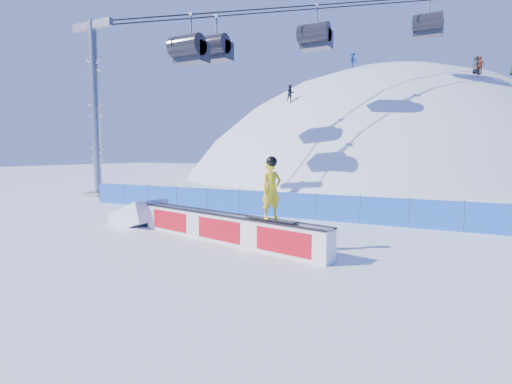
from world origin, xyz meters
The scene contains 7 objects.
ground centered at (0.00, 0.00, 0.00)m, with size 160.00×160.00×0.00m, color white.
snow_hill centered at (0.00, 42.00, -18.00)m, with size 64.00×64.00×64.00m.
safety_fence centered at (0.00, 4.50, 0.60)m, with size 22.05×0.05×1.30m.
rail_box centered at (1.72, -1.29, 0.50)m, with size 8.32×2.59×1.01m.
snow_ramp centered at (-3.39, -0.03, 0.00)m, with size 2.35×1.57×0.88m, color white, non-canonical shape.
snowboarder centered at (3.76, -1.80, 1.97)m, with size 1.90×0.79×1.96m.
distant_skiers centered at (1.28, 30.02, 11.38)m, with size 17.63×9.15×6.05m.
Camera 1 is at (8.95, -12.72, 3.07)m, focal length 28.00 mm.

